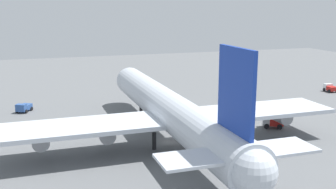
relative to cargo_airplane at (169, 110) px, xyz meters
name	(u,v)px	position (x,y,z in m)	size (l,w,h in m)	color
ground_plane	(168,142)	(0.28, 0.00, -5.98)	(255.85, 255.85, 0.00)	slate
cargo_airplane	(169,110)	(0.00, 0.00, 0.00)	(63.96, 58.72, 19.27)	silver
pushback_tractor	(330,88)	(26.27, -57.08, -4.90)	(3.75, 2.90, 2.10)	silver
fuel_truck	(24,107)	(30.52, 24.60, -4.92)	(4.52, 3.88, 2.05)	#2D5193
maintenance_van	(272,122)	(1.73, -22.38, -4.80)	(3.62, 4.42, 2.25)	silver
cargo_container_aft	(235,99)	(23.35, -25.59, -5.02)	(2.06, 2.68, 1.94)	#B7BCC6
safety_cone_nose	(139,103)	(29.06, -2.29, -5.64)	(0.48, 0.48, 0.68)	orange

